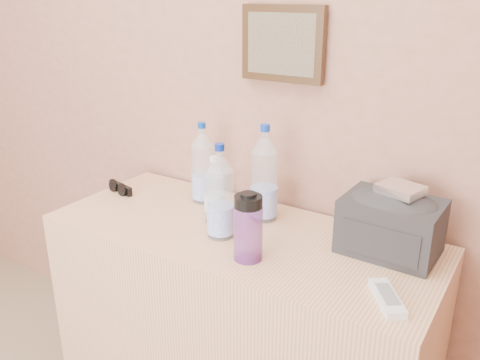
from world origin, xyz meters
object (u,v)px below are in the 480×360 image
pet_large_d (220,197)px  foil_packet (400,189)px  pet_large_b (203,167)px  ac_remote (387,298)px  pet_small (214,193)px  nalgene_bottle (248,227)px  toiletry_bag (391,223)px  pet_large_c (264,178)px  dresser (240,333)px  sunglasses (121,188)px

pet_large_d → foil_packet: (0.51, 0.19, 0.07)m
pet_large_d → foil_packet: bearing=21.1°
pet_large_b → ac_remote: 0.85m
pet_small → nalgene_bottle: size_ratio=1.12×
pet_large_d → toiletry_bag: (0.49, 0.19, -0.04)m
pet_large_c → ac_remote: (0.52, -0.27, -0.14)m
nalgene_bottle → dresser: bearing=130.3°
ac_remote → pet_large_c: bearing=-153.3°
dresser → pet_large_c: 0.57m
pet_large_b → pet_large_c: 0.27m
foil_packet → pet_small: bearing=-169.0°
pet_large_b → pet_large_c: bearing=-3.3°
pet_large_b → pet_large_d: pet_large_d is taller
pet_small → toiletry_bag: size_ratio=0.83×
pet_large_c → ac_remote: pet_large_c is taller
pet_large_c → pet_large_b: bearing=176.7°
pet_large_b → pet_small: pet_large_b is taller
pet_large_c → foil_packet: size_ratio=2.80×
pet_small → sunglasses: size_ratio=1.71×
pet_large_b → nalgene_bottle: pet_large_b is taller
dresser → sunglasses: size_ratio=9.53×
pet_large_c → toiletry_bag: (0.44, -0.01, -0.05)m
nalgene_bottle → foil_packet: (0.35, 0.28, 0.10)m
pet_large_d → pet_large_b: bearing=136.9°
pet_large_d → nalgene_bottle: size_ratio=1.48×
pet_small → nalgene_bottle: (0.23, -0.16, 0.00)m
dresser → sunglasses: (-0.58, 0.04, 0.43)m
pet_large_c → sunglasses: size_ratio=2.45×
pet_large_b → pet_large_c: (0.27, -0.02, 0.01)m
pet_small → sunglasses: pet_small is taller
sunglasses → toiletry_bag: (1.04, 0.09, 0.08)m
toiletry_bag → foil_packet: (0.01, 0.01, 0.11)m
pet_large_b → ac_remote: (0.79, -0.29, -0.12)m
sunglasses → foil_packet: foil_packet is taller
dresser → foil_packet: size_ratio=10.90×
pet_small → foil_packet: size_ratio=1.95×
pet_small → pet_large_b: bearing=138.1°
sunglasses → pet_small: bearing=10.6°
ac_remote → foil_packet: size_ratio=1.34×
pet_large_d → nalgene_bottle: (0.15, -0.08, -0.03)m
dresser → pet_large_d: (-0.03, -0.06, 0.55)m
nalgene_bottle → pet_large_b: bearing=142.4°
sunglasses → foil_packet: 1.07m
nalgene_bottle → ac_remote: 0.43m
pet_large_b → toiletry_bag: pet_large_b is taller
sunglasses → dresser: bearing=9.0°
ac_remote → pet_small: bearing=-139.6°
pet_large_c → nalgene_bottle: pet_large_c is taller
pet_small → ac_remote: (0.65, -0.16, -0.09)m
ac_remote → foil_packet: (-0.07, 0.28, 0.19)m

